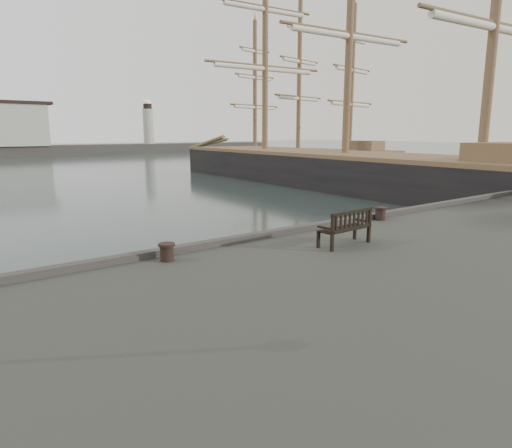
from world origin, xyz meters
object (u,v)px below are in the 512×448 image
(bollard_right, at_px, (380,214))
(tall_ship_far, at_px, (298,163))
(tall_ship_main, at_px, (344,177))
(bench, at_px, (345,234))
(bollard_left, at_px, (167,252))

(bollard_right, distance_m, tall_ship_far, 43.36)
(bollard_right, height_order, tall_ship_main, tall_ship_main)
(bench, xyz_separation_m, tall_ship_far, (30.89, 35.63, -1.10))
(tall_ship_main, height_order, tall_ship_far, tall_ship_main)
(bollard_left, xyz_separation_m, tall_ship_main, (25.42, 17.01, -0.95))
(bollard_left, distance_m, tall_ship_far, 49.24)
(tall_ship_main, xyz_separation_m, tall_ship_far, (10.14, 17.04, -0.05))
(tall_ship_far, bearing_deg, bollard_right, -138.47)
(bollard_left, xyz_separation_m, tall_ship_far, (35.55, 34.06, -1.01))
(bollard_left, relative_size, tall_ship_far, 0.02)
(bollard_left, height_order, tall_ship_far, tall_ship_far)
(bollard_left, height_order, tall_ship_main, tall_ship_main)
(bollard_right, bearing_deg, tall_ship_main, 44.87)
(bench, distance_m, bollard_right, 4.23)
(bollard_left, bearing_deg, tall_ship_far, 43.77)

